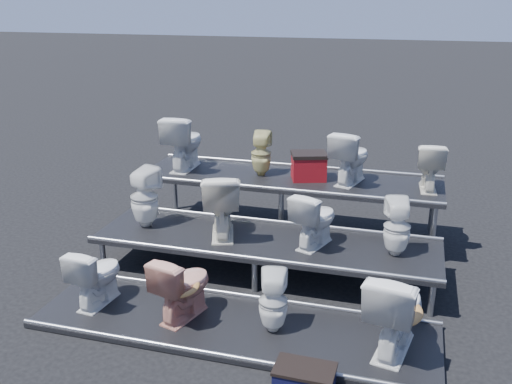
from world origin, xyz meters
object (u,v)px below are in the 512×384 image
(toilet_2, at_px, (273,302))
(toilet_11, at_px, (430,166))
(toilet_5, at_px, (221,204))
(toilet_7, at_px, (397,227))
(toilet_3, at_px, (395,310))
(toilet_4, at_px, (144,197))
(toilet_6, at_px, (315,219))
(toilet_8, at_px, (184,142))
(toilet_0, at_px, (96,275))
(red_crate, at_px, (309,168))
(toilet_10, at_px, (351,157))
(toilet_9, at_px, (261,154))
(step_stool, at_px, (304,379))
(toilet_1, at_px, (183,286))

(toilet_2, xyz_separation_m, toilet_11, (1.44, 2.60, 0.80))
(toilet_5, relative_size, toilet_7, 1.21)
(toilet_3, relative_size, toilet_4, 1.10)
(toilet_6, distance_m, toilet_8, 2.58)
(toilet_3, bearing_deg, toilet_7, -76.24)
(toilet_0, height_order, toilet_5, toilet_5)
(toilet_8, height_order, toilet_11, toilet_8)
(toilet_4, relative_size, red_crate, 1.71)
(toilet_5, height_order, toilet_10, toilet_10)
(toilet_4, relative_size, toilet_8, 0.97)
(toilet_2, bearing_deg, toilet_8, -62.42)
(toilet_4, bearing_deg, toilet_5, -161.65)
(toilet_9, bearing_deg, step_stool, 106.91)
(toilet_0, distance_m, toilet_1, 1.02)
(toilet_6, height_order, toilet_7, toilet_7)
(toilet_2, relative_size, toilet_6, 0.96)
(toilet_0, relative_size, red_crate, 1.49)
(toilet_2, xyz_separation_m, toilet_5, (-0.99, 1.30, 0.48))
(toilet_10, bearing_deg, toilet_5, 58.49)
(toilet_2, xyz_separation_m, toilet_8, (-2.01, 2.60, 0.88))
(toilet_6, relative_size, toilet_9, 1.08)
(toilet_9, height_order, red_crate, toilet_9)
(toilet_9, distance_m, toilet_10, 1.25)
(toilet_1, bearing_deg, toilet_11, -117.32)
(toilet_0, relative_size, toilet_1, 0.94)
(toilet_0, distance_m, toilet_7, 3.40)
(toilet_5, xyz_separation_m, toilet_8, (-1.02, 1.30, 0.39))
(toilet_8, height_order, step_stool, toilet_8)
(toilet_3, height_order, red_crate, red_crate)
(toilet_1, height_order, toilet_11, toilet_11)
(toilet_7, xyz_separation_m, toilet_11, (0.32, 1.30, 0.38))
(toilet_5, distance_m, toilet_6, 1.16)
(toilet_4, xyz_separation_m, red_crate, (1.87, 1.29, 0.17))
(toilet_1, distance_m, step_stool, 1.66)
(toilet_6, bearing_deg, toilet_3, 147.48)
(toilet_9, bearing_deg, toilet_10, 175.37)
(toilet_1, height_order, toilet_10, toilet_10)
(red_crate, bearing_deg, toilet_7, -63.81)
(toilet_3, relative_size, step_stool, 1.66)
(toilet_1, relative_size, toilet_6, 1.07)
(toilet_3, bearing_deg, toilet_9, -41.36)
(toilet_4, xyz_separation_m, toilet_5, (1.04, 0.00, 0.02))
(toilet_4, xyz_separation_m, toilet_8, (0.02, 1.30, 0.41))
(toilet_2, height_order, toilet_8, toilet_8)
(toilet_1, xyz_separation_m, toilet_7, (2.09, 1.30, 0.38))
(toilet_4, xyz_separation_m, toilet_10, (2.44, 1.30, 0.37))
(toilet_2, bearing_deg, toilet_0, -10.18)
(toilet_6, bearing_deg, toilet_2, 101.90)
(toilet_8, xyz_separation_m, toilet_11, (3.45, 0.00, -0.08))
(toilet_3, distance_m, toilet_5, 2.57)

